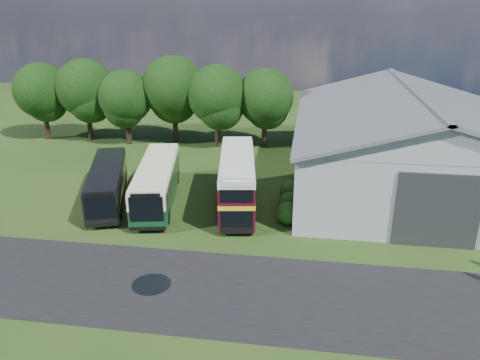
% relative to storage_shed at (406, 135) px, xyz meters
% --- Properties ---
extents(ground, '(120.00, 120.00, 0.00)m').
position_rel_storage_shed_xyz_m(ground, '(-15.00, -15.98, -4.17)').
color(ground, '#1E3711').
rests_on(ground, ground).
extents(asphalt_road, '(60.00, 8.00, 0.02)m').
position_rel_storage_shed_xyz_m(asphalt_road, '(-12.00, -18.98, -4.17)').
color(asphalt_road, black).
rests_on(asphalt_road, ground).
extents(puddle, '(2.20, 2.20, 0.01)m').
position_rel_storage_shed_xyz_m(puddle, '(-16.50, -18.98, -4.17)').
color(puddle, black).
rests_on(puddle, ground).
extents(storage_shed, '(18.80, 24.80, 8.15)m').
position_rel_storage_shed_xyz_m(storage_shed, '(0.00, 0.00, 0.00)').
color(storage_shed, gray).
rests_on(storage_shed, ground).
extents(tree_far_left, '(6.12, 6.12, 8.64)m').
position_rel_storage_shed_xyz_m(tree_far_left, '(-38.00, 8.02, 1.40)').
color(tree_far_left, black).
rests_on(tree_far_left, ground).
extents(tree_left_a, '(6.46, 6.46, 9.12)m').
position_rel_storage_shed_xyz_m(tree_left_a, '(-33.00, 8.52, 1.71)').
color(tree_left_a, black).
rests_on(tree_left_a, ground).
extents(tree_left_b, '(5.78, 5.78, 8.16)m').
position_rel_storage_shed_xyz_m(tree_left_b, '(-28.00, 7.52, 1.09)').
color(tree_left_b, black).
rests_on(tree_left_b, ground).
extents(tree_mid, '(6.80, 6.80, 9.60)m').
position_rel_storage_shed_xyz_m(tree_mid, '(-23.00, 8.82, 2.02)').
color(tree_mid, black).
rests_on(tree_mid, ground).
extents(tree_right_a, '(6.26, 6.26, 8.83)m').
position_rel_storage_shed_xyz_m(tree_right_a, '(-18.00, 7.82, 1.52)').
color(tree_right_a, black).
rests_on(tree_right_a, ground).
extents(tree_right_b, '(5.98, 5.98, 8.45)m').
position_rel_storage_shed_xyz_m(tree_right_b, '(-13.00, 8.62, 1.27)').
color(tree_right_b, black).
rests_on(tree_right_b, ground).
extents(shrub_front, '(1.70, 1.70, 1.70)m').
position_rel_storage_shed_xyz_m(shrub_front, '(-9.40, -9.98, -4.17)').
color(shrub_front, '#194714').
rests_on(shrub_front, ground).
extents(shrub_mid, '(1.60, 1.60, 1.60)m').
position_rel_storage_shed_xyz_m(shrub_mid, '(-9.40, -7.98, -4.17)').
color(shrub_mid, '#194714').
rests_on(shrub_mid, ground).
extents(shrub_back, '(1.80, 1.80, 1.80)m').
position_rel_storage_shed_xyz_m(shrub_back, '(-9.40, -5.98, -4.17)').
color(shrub_back, '#194714').
rests_on(shrub_back, ground).
extents(bus_green_single, '(4.77, 11.67, 3.14)m').
position_rel_storage_shed_xyz_m(bus_green_single, '(-19.76, -7.67, -2.50)').
color(bus_green_single, black).
rests_on(bus_green_single, ground).
extents(bus_maroon_double, '(3.98, 10.21, 4.28)m').
position_rel_storage_shed_xyz_m(bus_maroon_double, '(-13.39, -7.84, -2.03)').
color(bus_maroon_double, black).
rests_on(bus_maroon_double, ground).
extents(bus_dark_single, '(5.65, 10.69, 2.89)m').
position_rel_storage_shed_xyz_m(bus_dark_single, '(-23.63, -8.18, -2.63)').
color(bus_dark_single, black).
rests_on(bus_dark_single, ground).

